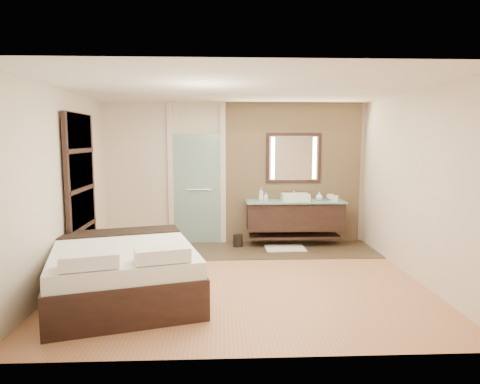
{
  "coord_description": "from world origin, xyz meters",
  "views": [
    {
      "loc": [
        -0.28,
        -5.98,
        2.02
      ],
      "look_at": [
        0.0,
        0.6,
        1.2
      ],
      "focal_mm": 32.0,
      "sensor_mm": 36.0,
      "label": 1
    }
  ],
  "objects_px": {
    "vanity": "(295,215)",
    "mirror_unit": "(294,158)",
    "bed": "(124,271)",
    "waste_bin": "(238,241)"
  },
  "relations": [
    {
      "from": "vanity",
      "to": "mirror_unit",
      "type": "distance_m",
      "value": 1.1
    },
    {
      "from": "vanity",
      "to": "mirror_unit",
      "type": "xyz_separation_m",
      "value": [
        0.0,
        0.24,
        1.07
      ]
    },
    {
      "from": "mirror_unit",
      "to": "bed",
      "type": "xyz_separation_m",
      "value": [
        -2.64,
        -2.79,
        -1.31
      ]
    },
    {
      "from": "mirror_unit",
      "to": "bed",
      "type": "distance_m",
      "value": 4.06
    },
    {
      "from": "mirror_unit",
      "to": "vanity",
      "type": "bearing_deg",
      "value": -90.0
    },
    {
      "from": "vanity",
      "to": "bed",
      "type": "height_order",
      "value": "vanity"
    },
    {
      "from": "bed",
      "to": "vanity",
      "type": "bearing_deg",
      "value": 28.38
    },
    {
      "from": "vanity",
      "to": "waste_bin",
      "type": "distance_m",
      "value": 1.18
    },
    {
      "from": "mirror_unit",
      "to": "bed",
      "type": "relative_size",
      "value": 0.42
    },
    {
      "from": "bed",
      "to": "waste_bin",
      "type": "bearing_deg",
      "value": 42.25
    }
  ]
}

